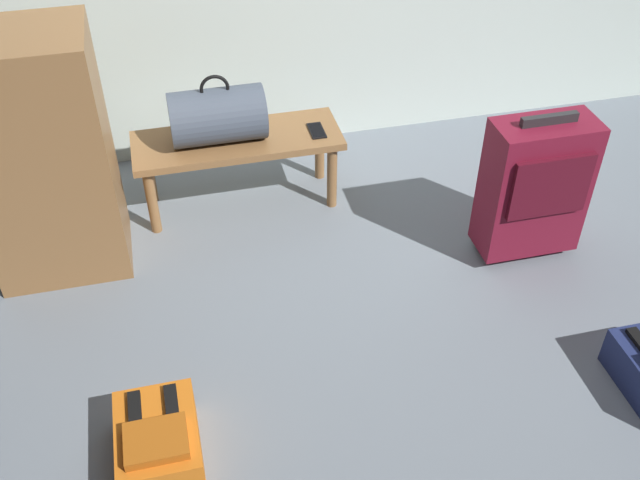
{
  "coord_description": "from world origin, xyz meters",
  "views": [
    {
      "loc": [
        -0.85,
        -2.0,
        2.25
      ],
      "look_at": [
        -0.28,
        0.34,
        0.25
      ],
      "focal_mm": 41.18,
      "sensor_mm": 36.0,
      "label": 1
    }
  ],
  "objects_px": {
    "bench": "(238,148)",
    "cell_phone": "(317,131)",
    "duffel_bag_slate": "(217,115)",
    "side_cabinet": "(43,158)",
    "suitcase_upright_burgundy": "(535,186)",
    "backpack_orange": "(159,442)"
  },
  "relations": [
    {
      "from": "duffel_bag_slate",
      "to": "bench",
      "type": "bearing_deg",
      "value": 0.0
    },
    {
      "from": "suitcase_upright_burgundy",
      "to": "side_cabinet",
      "type": "relative_size",
      "value": 0.66
    },
    {
      "from": "bench",
      "to": "duffel_bag_slate",
      "type": "height_order",
      "value": "duffel_bag_slate"
    },
    {
      "from": "duffel_bag_slate",
      "to": "backpack_orange",
      "type": "bearing_deg",
      "value": -106.75
    },
    {
      "from": "cell_phone",
      "to": "backpack_orange",
      "type": "distance_m",
      "value": 1.69
    },
    {
      "from": "bench",
      "to": "cell_phone",
      "type": "bearing_deg",
      "value": -5.31
    },
    {
      "from": "bench",
      "to": "side_cabinet",
      "type": "relative_size",
      "value": 0.91
    },
    {
      "from": "cell_phone",
      "to": "side_cabinet",
      "type": "distance_m",
      "value": 1.26
    },
    {
      "from": "backpack_orange",
      "to": "side_cabinet",
      "type": "bearing_deg",
      "value": 105.56
    },
    {
      "from": "duffel_bag_slate",
      "to": "cell_phone",
      "type": "bearing_deg",
      "value": -4.38
    },
    {
      "from": "bench",
      "to": "suitcase_upright_burgundy",
      "type": "height_order",
      "value": "suitcase_upright_burgundy"
    },
    {
      "from": "bench",
      "to": "cell_phone",
      "type": "distance_m",
      "value": 0.39
    },
    {
      "from": "bench",
      "to": "side_cabinet",
      "type": "height_order",
      "value": "side_cabinet"
    },
    {
      "from": "suitcase_upright_burgundy",
      "to": "backpack_orange",
      "type": "xyz_separation_m",
      "value": [
        -1.73,
        -0.74,
        -0.28
      ]
    },
    {
      "from": "bench",
      "to": "backpack_orange",
      "type": "distance_m",
      "value": 1.54
    },
    {
      "from": "cell_phone",
      "to": "side_cabinet",
      "type": "relative_size",
      "value": 0.13
    },
    {
      "from": "bench",
      "to": "duffel_bag_slate",
      "type": "bearing_deg",
      "value": -180.0
    },
    {
      "from": "suitcase_upright_burgundy",
      "to": "cell_phone",
      "type": "bearing_deg",
      "value": 141.77
    },
    {
      "from": "backpack_orange",
      "to": "side_cabinet",
      "type": "xyz_separation_m",
      "value": [
        -0.33,
        1.2,
        0.46
      ]
    },
    {
      "from": "cell_phone",
      "to": "backpack_orange",
      "type": "xyz_separation_m",
      "value": [
        -0.9,
        -1.4,
        -0.3
      ]
    },
    {
      "from": "suitcase_upright_burgundy",
      "to": "bench",
      "type": "bearing_deg",
      "value": 150.42
    },
    {
      "from": "duffel_bag_slate",
      "to": "cell_phone",
      "type": "height_order",
      "value": "duffel_bag_slate"
    }
  ]
}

